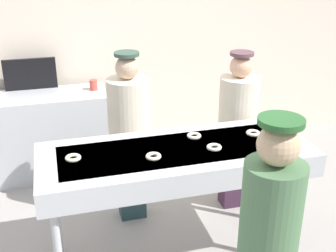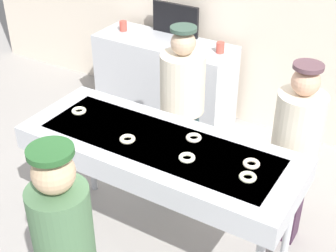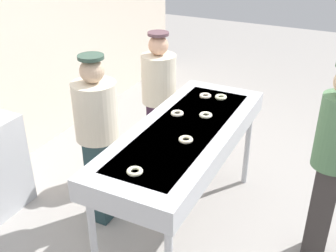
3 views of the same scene
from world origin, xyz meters
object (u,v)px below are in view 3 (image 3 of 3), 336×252
at_px(fryer_conveyor, 184,138).
at_px(worker_baker, 159,95).
at_px(sugar_donut_5, 186,140).
at_px(worker_assistant, 97,131).
at_px(sugar_donut_1, 206,115).
at_px(sugar_donut_4, 177,113).
at_px(sugar_donut_2, 205,96).
at_px(sugar_donut_0, 135,171).
at_px(customer_waiting, 332,160).
at_px(sugar_donut_3, 221,97).

relative_size(fryer_conveyor, worker_baker, 1.31).
relative_size(sugar_donut_5, worker_assistant, 0.07).
bearing_deg(sugar_donut_1, sugar_donut_4, 108.16).
height_order(sugar_donut_1, sugar_donut_5, same).
height_order(sugar_donut_1, sugar_donut_2, same).
bearing_deg(sugar_donut_5, sugar_donut_0, 166.77).
distance_m(sugar_donut_1, sugar_donut_2, 0.43).
bearing_deg(fryer_conveyor, worker_baker, 39.52).
xyz_separation_m(fryer_conveyor, customer_waiting, (0.16, -1.15, 0.02)).
relative_size(fryer_conveyor, sugar_donut_3, 18.09).
bearing_deg(worker_baker, sugar_donut_5, 27.77).
bearing_deg(fryer_conveyor, sugar_donut_0, 177.74).
bearing_deg(worker_baker, sugar_donut_3, 73.45).
xyz_separation_m(sugar_donut_1, customer_waiting, (-0.11, -1.07, -0.09)).
bearing_deg(sugar_donut_0, sugar_donut_1, -6.03).
xyz_separation_m(sugar_donut_3, worker_assistant, (-0.92, 0.78, -0.11)).
height_order(fryer_conveyor, sugar_donut_1, sugar_donut_1).
height_order(sugar_donut_3, worker_baker, worker_baker).
bearing_deg(sugar_donut_5, fryer_conveyor, 26.62).
relative_size(sugar_donut_2, customer_waiting, 0.07).
xyz_separation_m(fryer_conveyor, sugar_donut_4, (0.19, 0.16, 0.11)).
relative_size(sugar_donut_3, sugar_donut_5, 1.00).
xyz_separation_m(fryer_conveyor, sugar_donut_0, (-0.75, 0.03, 0.11)).
distance_m(sugar_donut_3, customer_waiting, 1.22).
distance_m(sugar_donut_4, worker_baker, 0.79).
relative_size(fryer_conveyor, worker_assistant, 1.27).
xyz_separation_m(sugar_donut_3, customer_waiting, (-0.55, -1.09, -0.09)).
bearing_deg(worker_baker, sugar_donut_4, 30.10).
xyz_separation_m(sugar_donut_4, customer_waiting, (-0.04, -1.31, -0.09)).
distance_m(sugar_donut_3, sugar_donut_5, 0.90).
bearing_deg(fryer_conveyor, sugar_donut_2, 7.11).
relative_size(worker_baker, worker_assistant, 0.97).
bearing_deg(sugar_donut_2, sugar_donut_1, -157.79).
xyz_separation_m(sugar_donut_3, worker_baker, (0.09, 0.71, -0.15)).
distance_m(fryer_conveyor, sugar_donut_4, 0.27).
distance_m(fryer_conveyor, worker_baker, 1.02).
bearing_deg(sugar_donut_1, sugar_donut_0, 173.97).
xyz_separation_m(fryer_conveyor, sugar_donut_3, (0.70, -0.06, 0.11)).
height_order(sugar_donut_0, sugar_donut_3, same).
height_order(sugar_donut_5, worker_baker, worker_baker).
distance_m(sugar_donut_0, sugar_donut_5, 0.57).
relative_size(sugar_donut_0, sugar_donut_4, 1.00).
distance_m(sugar_donut_5, worker_baker, 1.25).
relative_size(sugar_donut_1, worker_assistant, 0.07).
xyz_separation_m(sugar_donut_1, sugar_donut_4, (-0.08, 0.24, 0.00)).
relative_size(sugar_donut_0, sugar_donut_1, 1.00).
relative_size(sugar_donut_1, sugar_donut_5, 1.00).
bearing_deg(sugar_donut_1, sugar_donut_3, 2.23).
bearing_deg(sugar_donut_5, sugar_donut_2, 11.96).
bearing_deg(sugar_donut_4, sugar_donut_2, -9.09).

